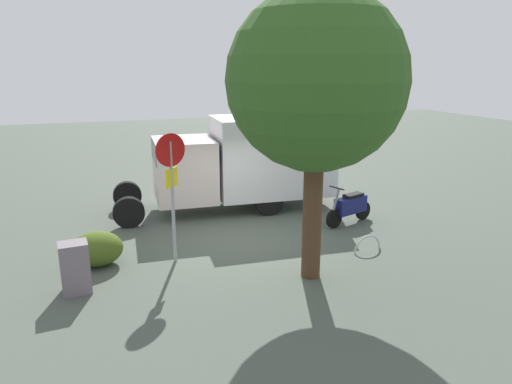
{
  "coord_description": "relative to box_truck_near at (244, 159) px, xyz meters",
  "views": [
    {
      "loc": [
        3.64,
        11.14,
        4.55
      ],
      "look_at": [
        -0.21,
        0.39,
        1.46
      ],
      "focal_mm": 33.07,
      "sensor_mm": 36.0,
      "label": 1
    }
  ],
  "objects": [
    {
      "name": "ground_plane",
      "position": [
        1.01,
        2.95,
        -1.62
      ],
      "size": [
        60.0,
        60.0,
        0.0
      ],
      "primitive_type": "plane",
      "color": "#4A5348"
    },
    {
      "name": "box_truck_near",
      "position": [
        0.0,
        0.0,
        0.0
      ],
      "size": [
        7.06,
        2.62,
        2.95
      ],
      "rotation": [
        0.0,
        0.0,
        -0.07
      ],
      "color": "black",
      "rests_on": "ground"
    },
    {
      "name": "motorcycle",
      "position": [
        -2.44,
        2.54,
        -1.1
      ],
      "size": [
        1.76,
        0.78,
        1.2
      ],
      "rotation": [
        0.0,
        0.0,
        0.31
      ],
      "color": "black",
      "rests_on": "ground"
    },
    {
      "name": "stop_sign",
      "position": [
        2.94,
        3.6,
        0.44
      ],
      "size": [
        0.71,
        0.33,
        3.08
      ],
      "color": "#9E9EA3",
      "rests_on": "ground"
    },
    {
      "name": "street_tree",
      "position": [
        0.25,
        5.41,
        2.6
      ],
      "size": [
        3.67,
        3.67,
        6.08
      ],
      "color": "#47301E",
      "rests_on": "ground"
    },
    {
      "name": "utility_cabinet",
      "position": [
        5.14,
        4.48,
        -1.08
      ],
      "size": [
        0.6,
        0.52,
        1.08
      ],
      "primitive_type": "cube",
      "rotation": [
        0.0,
        0.0,
        0.08
      ],
      "color": "slate",
      "rests_on": "ground"
    },
    {
      "name": "bike_rack_hoop",
      "position": [
        -1.75,
        4.59,
        -1.62
      ],
      "size": [
        0.85,
        0.17,
        0.85
      ],
      "primitive_type": "torus",
      "rotation": [
        1.57,
        0.0,
        0.14
      ],
      "color": "#B7B7BC",
      "rests_on": "ground"
    },
    {
      "name": "shrub_near_sign",
      "position": [
        4.69,
        3.21,
        -1.21
      ],
      "size": [
        1.19,
        0.97,
        0.81
      ],
      "primitive_type": "ellipsoid",
      "color": "#445A1B",
      "rests_on": "ground"
    }
  ]
}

